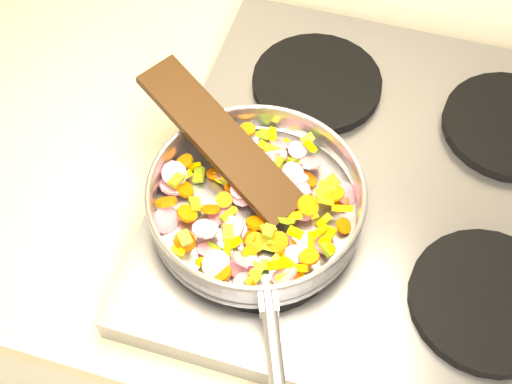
# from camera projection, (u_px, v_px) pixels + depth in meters

# --- Properties ---
(cooktop) EXTENTS (0.60, 0.60, 0.04)m
(cooktop) POSITION_uv_depth(u_px,v_px,m) (390.00, 192.00, 0.97)
(cooktop) COLOR #939399
(cooktop) RESTS_ON counter_top
(grate_fl) EXTENTS (0.19, 0.19, 0.02)m
(grate_fl) POSITION_uv_depth(u_px,v_px,m) (263.00, 242.00, 0.89)
(grate_fl) COLOR black
(grate_fl) RESTS_ON cooktop
(grate_fr) EXTENTS (0.19, 0.19, 0.02)m
(grate_fr) POSITION_uv_depth(u_px,v_px,m) (488.00, 300.00, 0.85)
(grate_fr) COLOR black
(grate_fr) RESTS_ON cooktop
(grate_bl) EXTENTS (0.19, 0.19, 0.02)m
(grate_bl) POSITION_uv_depth(u_px,v_px,m) (317.00, 83.00, 1.04)
(grate_bl) COLOR black
(grate_bl) RESTS_ON cooktop
(grate_br) EXTENTS (0.19, 0.19, 0.02)m
(grate_br) POSITION_uv_depth(u_px,v_px,m) (511.00, 126.00, 1.00)
(grate_br) COLOR black
(grate_br) RESTS_ON cooktop
(saute_pan) EXTENTS (0.31, 0.46, 0.05)m
(saute_pan) POSITION_uv_depth(u_px,v_px,m) (256.00, 201.00, 0.88)
(saute_pan) COLOR #9E9EA5
(saute_pan) RESTS_ON grate_fl
(vegetable_heap) EXTENTS (0.26, 0.26, 0.05)m
(vegetable_heap) POSITION_uv_depth(u_px,v_px,m) (258.00, 203.00, 0.89)
(vegetable_heap) COLOR #FFD700
(vegetable_heap) RESTS_ON saute_pan
(wooden_spatula) EXTENTS (0.26, 0.18, 0.07)m
(wooden_spatula) POSITION_uv_depth(u_px,v_px,m) (220.00, 139.00, 0.91)
(wooden_spatula) COLOR black
(wooden_spatula) RESTS_ON saute_pan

